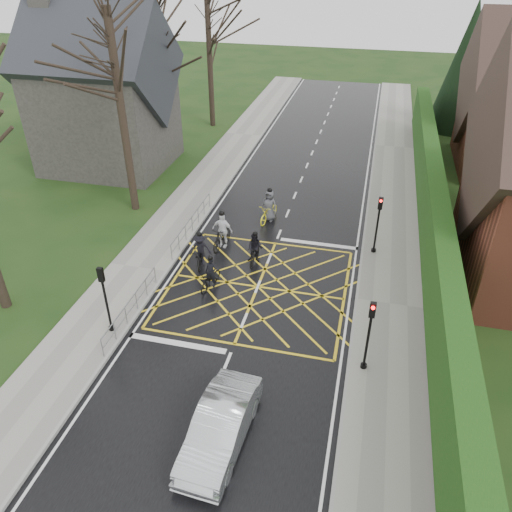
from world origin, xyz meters
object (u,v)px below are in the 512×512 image
at_px(cyclist_back, 255,251).
at_px(cyclist_mid, 200,253).
at_px(cyclist_rear, 211,277).
at_px(cyclist_front, 222,234).
at_px(car, 220,427).
at_px(cyclist_lead, 269,210).

xyz_separation_m(cyclist_back, cyclist_mid, (-2.59, -0.79, 0.00)).
distance_m(cyclist_rear, cyclist_back, 2.92).
relative_size(cyclist_rear, cyclist_front, 0.84).
height_order(cyclist_back, car, cyclist_back).
height_order(cyclist_back, cyclist_lead, cyclist_lead).
relative_size(cyclist_back, cyclist_lead, 0.80).
bearing_deg(cyclist_rear, cyclist_lead, 91.68).
bearing_deg(cyclist_mid, car, -82.58).
relative_size(cyclist_lead, car, 0.50).
bearing_deg(car, cyclist_mid, 115.93).
bearing_deg(cyclist_rear, cyclist_back, 71.17).
bearing_deg(cyclist_mid, cyclist_back, 1.80).
height_order(cyclist_rear, cyclist_lead, cyclist_lead).
bearing_deg(cyclist_rear, cyclist_front, 110.17).
bearing_deg(cyclist_rear, car, -58.14).
relative_size(cyclist_rear, car, 0.41).
relative_size(cyclist_back, cyclist_front, 0.81).
bearing_deg(car, cyclist_back, 101.27).
relative_size(cyclist_rear, cyclist_lead, 0.83).
distance_m(cyclist_mid, cyclist_front, 1.92).
distance_m(cyclist_rear, car, 8.54).
bearing_deg(cyclist_rear, cyclist_mid, 134.36).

